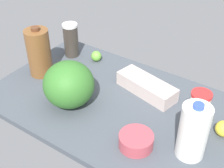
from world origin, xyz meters
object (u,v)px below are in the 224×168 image
object	(u,v)px
tumbler_cup	(198,111)
mixing_bowl	(136,141)
chocolate_milk_jug	(39,52)
shaker_bottle	(71,40)
lime_beside_bowl	(96,56)
egg_carton	(146,87)
lemon_loose	(223,129)
watermelon	(69,84)
milk_jug	(193,132)

from	to	relation	value
tumbler_cup	mixing_bowl	distance (cm)	30.17
chocolate_milk_jug	shaker_bottle	bearing A→B (deg)	-92.74
tumbler_cup	lime_beside_bowl	bearing A→B (deg)	-16.22
mixing_bowl	egg_carton	bearing A→B (deg)	-67.45
tumbler_cup	lemon_loose	bearing A→B (deg)	-170.30
shaker_bottle	lemon_loose	distance (cm)	98.81
mixing_bowl	lime_beside_bowl	size ratio (longest dim) A/B	2.40
watermelon	shaker_bottle	bearing A→B (deg)	-50.88
lemon_loose	egg_carton	bearing A→B (deg)	-10.54
milk_jug	mixing_bowl	distance (cm)	23.55
shaker_bottle	lime_beside_bowl	size ratio (longest dim) A/B	3.36
watermelon	chocolate_milk_jug	bearing A→B (deg)	-20.32
tumbler_cup	shaker_bottle	world-z (taller)	shaker_bottle
tumbler_cup	milk_jug	distance (cm)	16.60
tumbler_cup	lemon_loose	size ratio (longest dim) A/B	2.71
shaker_bottle	milk_jug	xyz separation A→B (cm)	(-89.66, 33.26, 1.91)
watermelon	egg_carton	xyz separation A→B (cm)	(-26.41, -28.23, -7.53)
shaker_bottle	mixing_bowl	world-z (taller)	shaker_bottle
egg_carton	mixing_bowl	bearing A→B (deg)	124.98
shaker_bottle	lemon_loose	size ratio (longest dim) A/B	2.92
mixing_bowl	lime_beside_bowl	world-z (taller)	lime_beside_bowl
watermelon	mixing_bowl	world-z (taller)	watermelon
watermelon	lemon_loose	world-z (taller)	watermelon
mixing_bowl	watermelon	bearing A→B (deg)	-8.64
watermelon	egg_carton	bearing A→B (deg)	-133.09
chocolate_milk_jug	watermelon	bearing A→B (deg)	159.68
lime_beside_bowl	lemon_loose	size ratio (longest dim) A/B	0.87
chocolate_milk_jug	milk_jug	bearing A→B (deg)	174.53
tumbler_cup	milk_jug	size ratio (longest dim) A/B	0.73
watermelon	milk_jug	xyz separation A→B (cm)	(-60.56, -2.52, 0.91)
egg_carton	lemon_loose	distance (cm)	42.59
egg_carton	lemon_loose	bearing A→B (deg)	-178.11
lemon_loose	tumbler_cup	bearing A→B (deg)	9.70
milk_jug	lime_beside_bowl	world-z (taller)	milk_jug
lemon_loose	milk_jug	bearing A→B (deg)	66.69
milk_jug	lemon_loose	world-z (taller)	milk_jug
watermelon	lime_beside_bowl	xyz separation A→B (cm)	(13.02, -38.79, -8.17)
shaker_bottle	mixing_bowl	distance (cm)	81.76
mixing_bowl	lime_beside_bowl	distance (cm)	70.05
shaker_bottle	lime_beside_bowl	distance (cm)	17.86
milk_jug	lime_beside_bowl	size ratio (longest dim) A/B	4.26
egg_carton	lemon_loose	size ratio (longest dim) A/B	4.59
chocolate_milk_jug	lime_beside_bowl	xyz separation A→B (cm)	(-17.25, -27.58, -10.13)
mixing_bowl	shaker_bottle	bearing A→B (deg)	-31.02
watermelon	egg_carton	size ratio (longest dim) A/B	0.76
egg_carton	shaker_bottle	bearing A→B (deg)	4.68
milk_jug	lime_beside_bowl	bearing A→B (deg)	-26.24
lime_beside_bowl	egg_carton	bearing A→B (deg)	165.00
mixing_bowl	lime_beside_bowl	bearing A→B (deg)	-39.94
shaker_bottle	chocolate_milk_jug	world-z (taller)	chocolate_milk_jug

